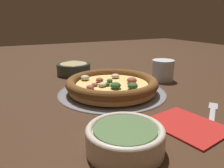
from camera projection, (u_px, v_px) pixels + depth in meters
The scene contains 8 objects.
ground_plane at pixel (112, 93), 0.70m from camera, with size 3.00×3.00×0.00m, color #3D2616.
pizza_tray at pixel (112, 92), 0.70m from camera, with size 0.34×0.34×0.01m.
pizza at pixel (112, 84), 0.69m from camera, with size 0.29×0.29×0.04m.
bowl_near at pixel (74, 68), 0.92m from camera, with size 0.14×0.14×0.05m.
bowl_far at pixel (125, 137), 0.39m from camera, with size 0.14×0.14×0.05m.
drinking_cup at pixel (163, 70), 0.83m from camera, with size 0.08×0.08×0.08m.
napkin at pixel (187, 124), 0.48m from camera, with size 0.17×0.15×0.01m.
fork at pixel (213, 112), 0.55m from camera, with size 0.11×0.14×0.00m.
Camera 1 is at (-0.59, 0.30, 0.23)m, focal length 35.00 mm.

